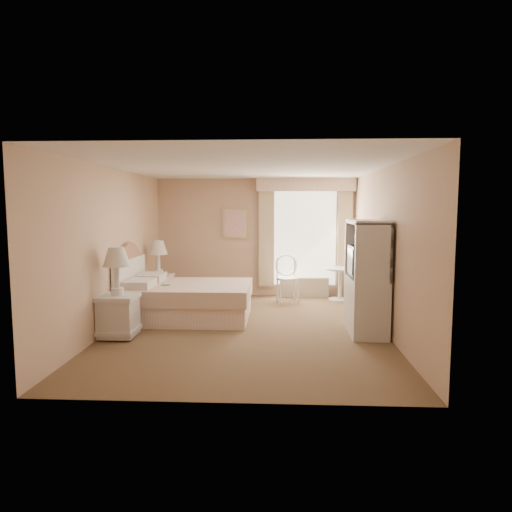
# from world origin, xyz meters

# --- Properties ---
(room) EXTENTS (4.21, 5.51, 2.51)m
(room) POSITION_xyz_m (0.00, 0.00, 1.25)
(room) COLOR brown
(room) RESTS_ON ground
(window) EXTENTS (2.05, 0.22, 2.51)m
(window) POSITION_xyz_m (1.05, 2.65, 1.34)
(window) COLOR white
(window) RESTS_ON room
(framed_art) EXTENTS (0.52, 0.04, 0.62)m
(framed_art) POSITION_xyz_m (-0.45, 2.71, 1.55)
(framed_art) COLOR tan
(framed_art) RESTS_ON room
(bed) EXTENTS (2.08, 1.58, 1.40)m
(bed) POSITION_xyz_m (-1.12, 0.62, 0.34)
(bed) COLOR #DDA490
(bed) RESTS_ON room
(nightstand_near) EXTENTS (0.54, 0.54, 1.30)m
(nightstand_near) POSITION_xyz_m (-1.84, -0.57, 0.49)
(nightstand_near) COLOR silver
(nightstand_near) RESTS_ON room
(nightstand_far) EXTENTS (0.51, 0.51, 1.24)m
(nightstand_far) POSITION_xyz_m (-1.84, 1.70, 0.47)
(nightstand_far) COLOR silver
(nightstand_far) RESTS_ON room
(round_table) EXTENTS (0.63, 0.63, 0.67)m
(round_table) POSITION_xyz_m (1.75, 2.32, 0.45)
(round_table) COLOR white
(round_table) RESTS_ON room
(cafe_chair) EXTENTS (0.52, 0.52, 0.94)m
(cafe_chair) POSITION_xyz_m (0.66, 2.16, 0.55)
(cafe_chair) COLOR white
(cafe_chair) RESTS_ON room
(armoire) EXTENTS (0.51, 1.03, 1.71)m
(armoire) POSITION_xyz_m (1.81, -0.15, 0.71)
(armoire) COLOR silver
(armoire) RESTS_ON room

